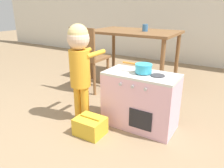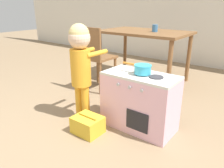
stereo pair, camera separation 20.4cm
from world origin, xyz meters
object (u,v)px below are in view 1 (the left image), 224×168
play_kitchen (140,100)px  dining_table (134,37)px  child_figure (80,60)px  cup_on_table (145,28)px  toy_basket (90,126)px  toy_pot (143,68)px  dining_chair_near (88,57)px

play_kitchen → dining_table: 1.46m
child_figure → cup_on_table: bearing=89.2°
child_figure → cup_on_table: 1.43m
toy_basket → toy_pot: bearing=48.7°
toy_pot → cup_on_table: cup_on_table is taller
dining_chair_near → cup_on_table: (0.45, 0.74, 0.32)m
toy_pot → dining_table: bearing=119.2°
toy_pot → cup_on_table: size_ratio=2.84×
play_kitchen → dining_chair_near: (-0.96, 0.49, 0.20)m
toy_basket → dining_table: (-0.37, 1.60, 0.57)m
play_kitchen → child_figure: (-0.53, -0.20, 0.36)m
play_kitchen → cup_on_table: (-0.51, 1.22, 0.52)m
toy_pot → toy_basket: (-0.32, -0.37, -0.50)m
dining_chair_near → toy_basket: bearing=-52.5°
child_figure → dining_chair_near: bearing=122.2°
child_figure → toy_basket: (0.22, -0.17, -0.54)m
play_kitchen → cup_on_table: bearing=112.6°
dining_table → play_kitchen: bearing=-61.3°
toy_pot → dining_table: size_ratio=0.22×
dining_table → toy_basket: bearing=-77.0°
toy_basket → dining_table: 1.74m
play_kitchen → toy_basket: (-0.31, -0.37, -0.18)m
play_kitchen → cup_on_table: size_ratio=6.76×
play_kitchen → child_figure: 0.67m
play_kitchen → cup_on_table: 1.43m
play_kitchen → toy_pot: 0.31m
play_kitchen → dining_chair_near: 1.10m
toy_basket → cup_on_table: 1.75m
play_kitchen → dining_table: bearing=118.7°
child_figure → cup_on_table: size_ratio=9.62×
toy_pot → dining_table: dining_table is taller
child_figure → dining_table: (-0.15, 1.44, 0.03)m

